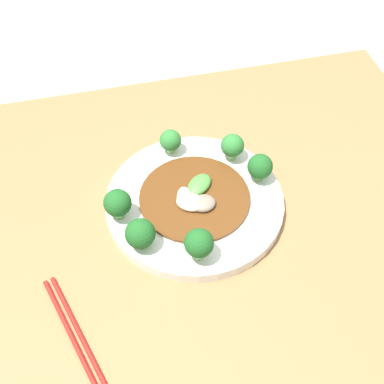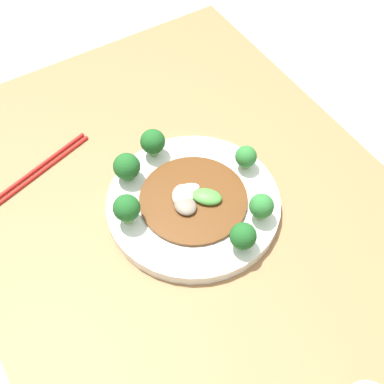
# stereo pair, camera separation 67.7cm
# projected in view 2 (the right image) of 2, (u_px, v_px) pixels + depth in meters

# --- Properties ---
(ground_plane) EXTENTS (8.00, 8.00, 0.00)m
(ground_plane) POSITION_uv_depth(u_px,v_px,m) (188.00, 356.00, 1.56)
(ground_plane) COLOR #B7B2A8
(table) EXTENTS (1.00, 0.76, 0.75)m
(table) POSITION_uv_depth(u_px,v_px,m) (188.00, 301.00, 1.26)
(table) COLOR olive
(table) RESTS_ON ground_plane
(plate) EXTENTS (0.31, 0.31, 0.02)m
(plate) POSITION_uv_depth(u_px,v_px,m) (192.00, 202.00, 0.96)
(plate) COLOR white
(plate) RESTS_ON table
(broccoli_north) EXTENTS (0.05, 0.05, 0.06)m
(broccoli_north) POSITION_uv_depth(u_px,v_px,m) (127.00, 208.00, 0.90)
(broccoli_north) COLOR #89B76B
(broccoli_north) RESTS_ON plate
(broccoli_east) EXTENTS (0.05, 0.05, 0.06)m
(broccoli_east) POSITION_uv_depth(u_px,v_px,m) (153.00, 142.00, 0.99)
(broccoli_east) COLOR #70A356
(broccoli_east) RESTS_ON plate
(broccoli_northeast) EXTENTS (0.05, 0.05, 0.06)m
(broccoli_northeast) POSITION_uv_depth(u_px,v_px,m) (127.00, 167.00, 0.96)
(broccoli_northeast) COLOR #70A356
(broccoli_northeast) RESTS_ON plate
(broccoli_southwest) EXTENTS (0.04, 0.04, 0.05)m
(broccoli_southwest) POSITION_uv_depth(u_px,v_px,m) (261.00, 206.00, 0.91)
(broccoli_southwest) COLOR #89B76B
(broccoli_southwest) RESTS_ON plate
(broccoli_west) EXTENTS (0.05, 0.05, 0.05)m
(broccoli_west) POSITION_uv_depth(u_px,v_px,m) (243.00, 236.00, 0.87)
(broccoli_west) COLOR #70A356
(broccoli_west) RESTS_ON plate
(broccoli_south) EXTENTS (0.04, 0.04, 0.05)m
(broccoli_south) POSITION_uv_depth(u_px,v_px,m) (246.00, 157.00, 0.98)
(broccoli_south) COLOR #89B76B
(broccoli_south) RESTS_ON plate
(stirfry_center) EXTENTS (0.19, 0.19, 0.02)m
(stirfry_center) POSITION_uv_depth(u_px,v_px,m) (192.00, 198.00, 0.95)
(stirfry_center) COLOR #5B3314
(stirfry_center) RESTS_ON plate
(chopsticks) EXTENTS (0.09, 0.23, 0.01)m
(chopsticks) POSITION_uv_depth(u_px,v_px,m) (40.00, 170.00, 1.02)
(chopsticks) COLOR red
(chopsticks) RESTS_ON table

